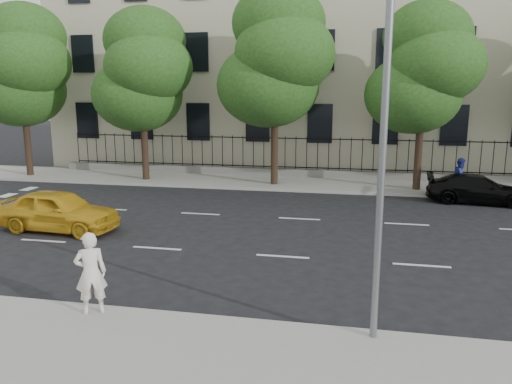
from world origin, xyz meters
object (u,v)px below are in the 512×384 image
Objects in this scene: street_light at (385,77)px; yellow_taxi at (58,210)px; woman_near at (91,273)px; black_sedan at (478,189)px.

street_light is 12.79m from yellow_taxi.
woman_near is at bearing -138.36° from yellow_taxi.
yellow_taxi is 2.35× the size of woman_near.
yellow_taxi is at bearing -82.63° from woman_near.
street_light is 1.87× the size of black_sedan.
black_sedan is at bearing -158.51° from woman_near.
street_light is 1.88× the size of yellow_taxi.
street_light is 7.25m from woman_near.
street_light reaches higher than black_sedan.
yellow_taxi is 1.00× the size of black_sedan.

